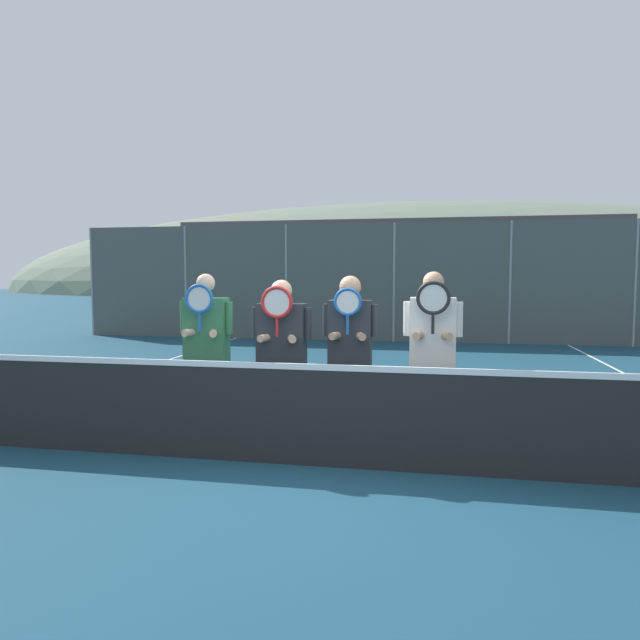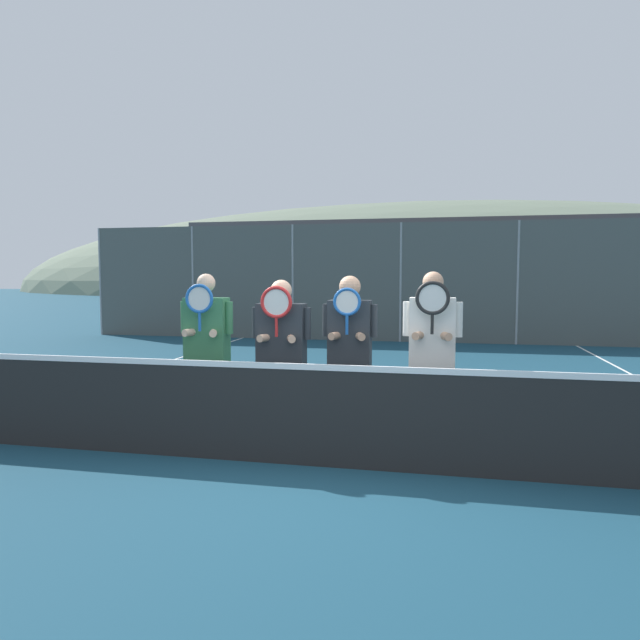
% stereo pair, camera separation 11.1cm
% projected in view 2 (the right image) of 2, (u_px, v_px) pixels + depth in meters
% --- Properties ---
extents(ground_plane, '(120.00, 120.00, 0.00)m').
position_uv_depth(ground_plane, '(322.00, 467.00, 5.34)').
color(ground_plane, navy).
extents(hill_distant, '(100.29, 55.72, 19.50)m').
position_uv_depth(hill_distant, '(432.00, 291.00, 66.23)').
color(hill_distant, slate).
rests_on(hill_distant, ground_plane).
extents(clubhouse_building, '(15.79, 5.50, 3.78)m').
position_uv_depth(clubhouse_building, '(404.00, 272.00, 22.65)').
color(clubhouse_building, '#9EA3A8').
rests_on(clubhouse_building, ground_plane).
extents(fence_back, '(18.01, 0.06, 3.19)m').
position_uv_depth(fence_back, '(401.00, 283.00, 15.27)').
color(fence_back, gray).
rests_on(fence_back, ground_plane).
extents(tennis_net, '(11.99, 0.09, 1.07)m').
position_uv_depth(tennis_net, '(322.00, 414.00, 5.30)').
color(tennis_net, gray).
rests_on(tennis_net, ground_plane).
extents(court_line_left_sideline, '(0.05, 16.00, 0.01)m').
position_uv_depth(court_line_left_sideline, '(89.00, 386.00, 9.19)').
color(court_line_left_sideline, white).
rests_on(court_line_left_sideline, ground_plane).
extents(player_leftmost, '(0.58, 0.34, 1.81)m').
position_uv_depth(player_leftmost, '(207.00, 344.00, 6.03)').
color(player_leftmost, '#56565B').
rests_on(player_leftmost, ground_plane).
extents(player_center_left, '(0.63, 0.34, 1.74)m').
position_uv_depth(player_center_left, '(281.00, 347.00, 5.88)').
color(player_center_left, '#232838').
rests_on(player_center_left, ground_plane).
extents(player_center_right, '(0.57, 0.34, 1.79)m').
position_uv_depth(player_center_right, '(350.00, 346.00, 5.84)').
color(player_center_right, white).
rests_on(player_center_right, ground_plane).
extents(player_rightmost, '(0.58, 0.34, 1.83)m').
position_uv_depth(player_rightmost, '(432.00, 348.00, 5.61)').
color(player_rightmost, black).
rests_on(player_rightmost, ground_plane).
extents(car_far_left, '(4.50, 1.91, 1.67)m').
position_uv_depth(car_far_left, '(266.00, 305.00, 17.97)').
color(car_far_left, silver).
rests_on(car_far_left, ground_plane).
extents(car_left_of_center, '(4.27, 1.93, 1.70)m').
position_uv_depth(car_left_of_center, '(432.00, 306.00, 16.93)').
color(car_left_of_center, '#285638').
rests_on(car_left_of_center, ground_plane).
extents(car_center, '(4.23, 2.10, 1.87)m').
position_uv_depth(car_center, '(613.00, 305.00, 16.08)').
color(car_center, maroon).
rests_on(car_center, ground_plane).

